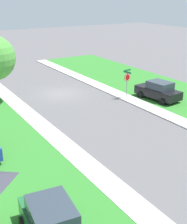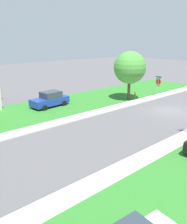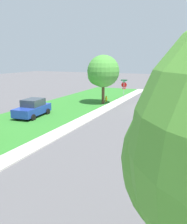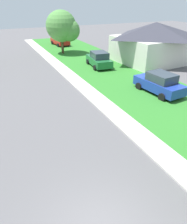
% 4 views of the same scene
% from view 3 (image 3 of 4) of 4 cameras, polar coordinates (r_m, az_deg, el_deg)
% --- Properties ---
extents(ground_plane, '(120.00, 120.00, 0.00)m').
position_cam_3_polar(ground_plane, '(28.69, 13.23, 0.79)').
color(ground_plane, '#565456').
extents(sidewalk_east, '(1.40, 56.00, 0.10)m').
position_cam_3_polar(sidewalk_east, '(19.27, -7.66, -4.58)').
color(sidewalk_east, beige).
rests_on(sidewalk_east, ground).
extents(lawn_east, '(8.00, 56.00, 0.08)m').
position_cam_3_polar(lawn_east, '(22.01, -18.19, -2.97)').
color(lawn_east, '#2D7528').
rests_on(lawn_east, ground).
extents(stop_sign_near_corner, '(0.92, 0.92, 2.77)m').
position_cam_3_polar(stop_sign_near_corner, '(33.73, 7.09, 5.98)').
color(stop_sign_near_corner, '#9E9EA3').
rests_on(stop_sign_near_corner, ground).
extents(car_blue_near_corner, '(2.31, 4.44, 1.76)m').
position_cam_3_polar(car_blue_near_corner, '(24.53, -13.98, 0.86)').
color(car_blue_near_corner, '#1E389E').
rests_on(car_blue_near_corner, ground).
extents(tree_sidewalk_mid, '(4.19, 3.90, 6.02)m').
position_cam_3_polar(tree_sidewalk_mid, '(30.32, 2.00, 9.23)').
color(tree_sidewalk_mid, '#4C3823').
rests_on(tree_sidewalk_mid, ground).
extents(fire_hydrant, '(0.38, 0.22, 0.83)m').
position_cam_3_polar(fire_hydrant, '(31.94, 2.97, 3.08)').
color(fire_hydrant, gold).
rests_on(fire_hydrant, ground).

